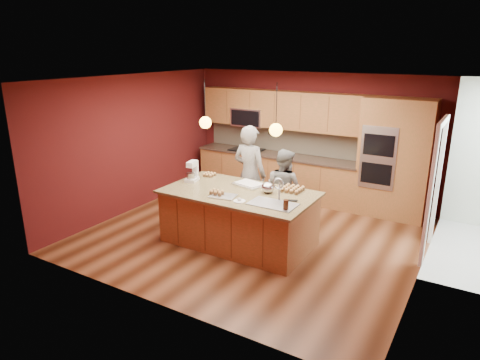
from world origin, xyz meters
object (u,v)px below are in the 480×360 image
Objects in this scene: person_left at (250,174)px; person_right at (283,189)px; island at (240,217)px; stand_mixer at (192,173)px; mixing_bowl at (268,188)px.

person_left reaches higher than person_right.
island is 6.93× the size of stand_mixer.
island reaches higher than stand_mixer.
island is at bearing 113.75° from person_left.
island is 1.67× the size of person_right.
mixing_bowl is (0.07, -0.76, 0.26)m from person_right.
person_right is 0.80m from mixing_bowl.
mixing_bowl is (0.77, -0.76, 0.08)m from person_left.
island is 1.35× the size of person_left.
person_left is 1.08m from mixing_bowl.
mixing_bowl is at bearing 24.76° from island.
island is 11.24× the size of mixing_bowl.
person_right is at bearing 69.75° from island.
person_right is (0.70, 0.00, -0.18)m from person_left.
mixing_bowl is at bearing 138.88° from person_left.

